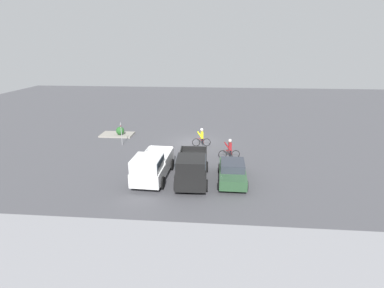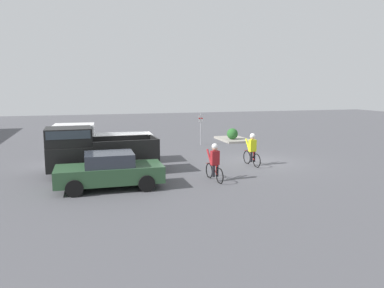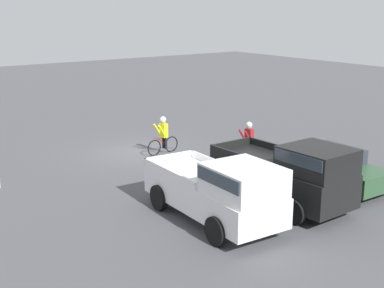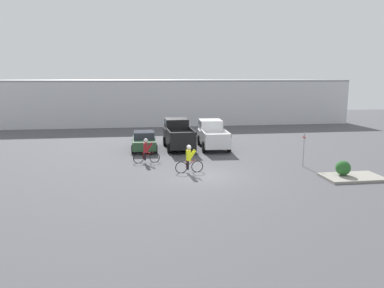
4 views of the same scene
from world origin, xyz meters
TOP-DOWN VIEW (x-y plane):
  - ground_plane at (0.00, 0.00)m, footprint 80.00×80.00m
  - sedan_0 at (-3.39, 8.43)m, footprint 2.01×4.34m
  - pickup_truck_0 at (-0.60, 8.94)m, footprint 2.33×5.19m
  - pickup_truck_1 at (2.23, 8.79)m, footprint 2.39×5.33m
  - cyclist_0 at (-0.82, 0.82)m, footprint 1.75×0.49m
  - cyclist_1 at (-3.35, 3.84)m, footprint 1.82×0.49m
  - fire_lane_sign at (6.77, 1.29)m, footprint 0.06×0.30m
  - curb_island at (8.32, -1.90)m, footprint 3.35×2.06m
  - shrub at (7.87, -1.63)m, footprint 0.85×0.85m

SIDE VIEW (x-z plane):
  - ground_plane at x=0.00m, z-range 0.00..0.00m
  - curb_island at x=8.32m, z-range 0.00..0.15m
  - shrub at x=7.87m, z-range 0.15..1.00m
  - sedan_0 at x=-3.39m, z-range 0.00..1.50m
  - cyclist_1 at x=-3.35m, z-range 0.03..1.75m
  - cyclist_0 at x=-0.82m, z-range 0.02..1.77m
  - pickup_truck_1 at x=2.23m, z-range 0.04..2.21m
  - pickup_truck_0 at x=-0.60m, z-range 0.03..2.32m
  - fire_lane_sign at x=6.77m, z-range 0.24..2.49m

